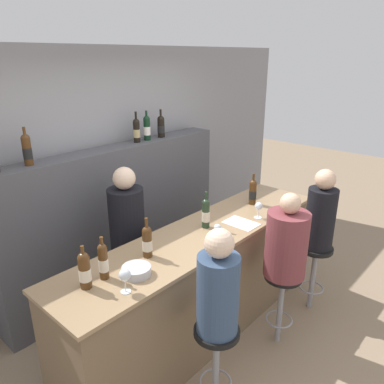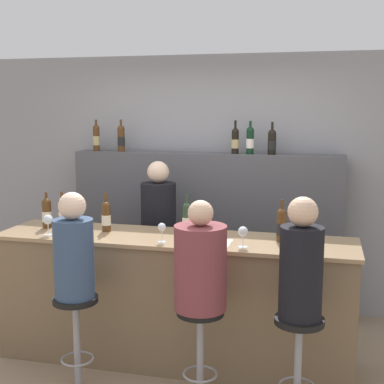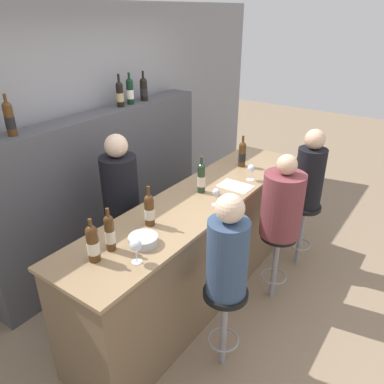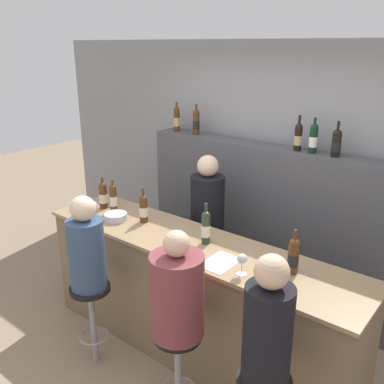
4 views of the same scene
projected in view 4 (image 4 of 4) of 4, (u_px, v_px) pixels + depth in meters
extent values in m
plane|color=#8C755B|center=(169.00, 369.00, 3.55)|extent=(16.00, 16.00, 0.00)
cube|color=gray|center=(278.00, 173.00, 4.39)|extent=(6.40, 0.05, 2.60)
cube|color=brown|center=(192.00, 299.00, 3.61)|extent=(2.84, 0.63, 1.02)
cube|color=#997A56|center=(192.00, 243.00, 3.44)|extent=(2.88, 0.67, 0.03)
cube|color=#4C4C51|center=(264.00, 223.00, 4.38)|extent=(2.70, 0.28, 1.62)
cylinder|color=#4C2D14|center=(103.00, 197.00, 4.11)|extent=(0.08, 0.08, 0.22)
cylinder|color=beige|center=(103.00, 198.00, 4.11)|extent=(0.08, 0.08, 0.09)
sphere|color=#4C2D14|center=(102.00, 186.00, 4.07)|extent=(0.08, 0.08, 0.08)
cylinder|color=#4C2D14|center=(102.00, 181.00, 4.06)|extent=(0.02, 0.02, 0.07)
cylinder|color=#4C2D14|center=(113.00, 200.00, 4.02)|extent=(0.07, 0.07, 0.23)
cylinder|color=beige|center=(113.00, 201.00, 4.02)|extent=(0.07, 0.07, 0.09)
sphere|color=#4C2D14|center=(113.00, 188.00, 3.98)|extent=(0.07, 0.07, 0.07)
cylinder|color=#4C2D14|center=(112.00, 183.00, 3.97)|extent=(0.02, 0.02, 0.07)
cylinder|color=#4C2D14|center=(144.00, 211.00, 3.79)|extent=(0.07, 0.07, 0.21)
cylinder|color=beige|center=(144.00, 212.00, 3.79)|extent=(0.08, 0.08, 0.09)
sphere|color=#4C2D14|center=(143.00, 199.00, 3.75)|extent=(0.07, 0.07, 0.07)
cylinder|color=#4C2D14|center=(143.00, 193.00, 3.73)|extent=(0.02, 0.02, 0.09)
cylinder|color=#233823|center=(206.00, 229.00, 3.37)|extent=(0.07, 0.07, 0.24)
cylinder|color=beige|center=(206.00, 231.00, 3.38)|extent=(0.07, 0.07, 0.09)
sphere|color=#233823|center=(206.00, 216.00, 3.33)|extent=(0.07, 0.07, 0.07)
cylinder|color=#233823|center=(206.00, 209.00, 3.32)|extent=(0.02, 0.02, 0.09)
cylinder|color=#4C2D14|center=(293.00, 258.00, 2.93)|extent=(0.07, 0.07, 0.22)
cylinder|color=black|center=(293.00, 260.00, 2.93)|extent=(0.08, 0.08, 0.09)
sphere|color=#4C2D14|center=(294.00, 244.00, 2.89)|extent=(0.07, 0.07, 0.07)
cylinder|color=#4C2D14|center=(295.00, 236.00, 2.87)|extent=(0.02, 0.02, 0.09)
cylinder|color=#4C2D14|center=(177.00, 121.00, 4.77)|extent=(0.07, 0.07, 0.24)
cylinder|color=tan|center=(177.00, 122.00, 4.77)|extent=(0.07, 0.07, 0.09)
sphere|color=#4C2D14|center=(177.00, 110.00, 4.73)|extent=(0.07, 0.07, 0.07)
cylinder|color=#4C2D14|center=(177.00, 106.00, 4.71)|extent=(0.02, 0.02, 0.07)
cylinder|color=#4C2D14|center=(196.00, 124.00, 4.61)|extent=(0.07, 0.07, 0.23)
cylinder|color=black|center=(196.00, 125.00, 4.61)|extent=(0.08, 0.08, 0.09)
sphere|color=#4C2D14|center=(196.00, 113.00, 4.57)|extent=(0.07, 0.07, 0.07)
cylinder|color=#4C2D14|center=(196.00, 108.00, 4.55)|extent=(0.02, 0.02, 0.08)
cylinder|color=black|center=(298.00, 139.00, 3.91)|extent=(0.07, 0.07, 0.22)
cylinder|color=tan|center=(298.00, 140.00, 3.91)|extent=(0.07, 0.07, 0.09)
sphere|color=black|center=(299.00, 127.00, 3.87)|extent=(0.07, 0.07, 0.07)
cylinder|color=black|center=(300.00, 121.00, 3.85)|extent=(0.02, 0.02, 0.10)
cylinder|color=black|center=(313.00, 141.00, 3.82)|extent=(0.07, 0.07, 0.23)
cylinder|color=white|center=(313.00, 142.00, 3.82)|extent=(0.07, 0.07, 0.09)
sphere|color=black|center=(314.00, 128.00, 3.78)|extent=(0.07, 0.07, 0.07)
cylinder|color=black|center=(315.00, 122.00, 3.76)|extent=(0.02, 0.02, 0.08)
cylinder|color=black|center=(336.00, 145.00, 3.70)|extent=(0.08, 0.08, 0.20)
cylinder|color=black|center=(336.00, 146.00, 3.70)|extent=(0.08, 0.08, 0.08)
sphere|color=black|center=(337.00, 134.00, 3.66)|extent=(0.08, 0.08, 0.08)
cylinder|color=black|center=(338.00, 126.00, 3.64)|extent=(0.02, 0.02, 0.10)
cylinder|color=silver|center=(94.00, 218.00, 3.89)|extent=(0.07, 0.07, 0.00)
cylinder|color=silver|center=(94.00, 214.00, 3.87)|extent=(0.01, 0.01, 0.09)
sphere|color=silver|center=(93.00, 206.00, 3.84)|extent=(0.08, 0.08, 0.08)
cylinder|color=silver|center=(173.00, 248.00, 3.32)|extent=(0.07, 0.07, 0.00)
cylinder|color=silver|center=(173.00, 243.00, 3.30)|extent=(0.01, 0.01, 0.09)
sphere|color=silver|center=(173.00, 235.00, 3.28)|extent=(0.06, 0.06, 0.06)
cylinder|color=silver|center=(241.00, 274.00, 2.95)|extent=(0.07, 0.07, 0.00)
cylinder|color=silver|center=(242.00, 269.00, 2.93)|extent=(0.01, 0.01, 0.08)
sphere|color=silver|center=(242.00, 259.00, 2.91)|extent=(0.07, 0.07, 0.07)
cylinder|color=#B7B7BC|center=(116.00, 217.00, 3.85)|extent=(0.21, 0.21, 0.06)
cube|color=white|center=(220.00, 262.00, 3.11)|extent=(0.21, 0.30, 0.00)
cylinder|color=gray|center=(93.00, 326.00, 3.55)|extent=(0.05, 0.05, 0.67)
torus|color=gray|center=(94.00, 336.00, 3.58)|extent=(0.24, 0.24, 0.02)
cylinder|color=black|center=(90.00, 288.00, 3.43)|extent=(0.33, 0.33, 0.04)
cylinder|color=#334766|center=(87.00, 254.00, 3.33)|extent=(0.29, 0.29, 0.57)
sphere|color=beige|center=(83.00, 209.00, 3.21)|extent=(0.20, 0.20, 0.20)
cylinder|color=gray|center=(178.00, 378.00, 3.00)|extent=(0.05, 0.05, 0.67)
cylinder|color=black|center=(178.00, 335.00, 2.88)|extent=(0.33, 0.33, 0.04)
cylinder|color=brown|center=(177.00, 296.00, 2.78)|extent=(0.36, 0.36, 0.58)
sphere|color=#D8AD8C|center=(177.00, 244.00, 2.66)|extent=(0.17, 0.17, 0.17)
cylinder|color=black|center=(264.00, 381.00, 2.49)|extent=(0.33, 0.33, 0.04)
cylinder|color=black|center=(267.00, 335.00, 2.38)|extent=(0.28, 0.28, 0.61)
sphere|color=#D8AD8C|center=(272.00, 272.00, 2.25)|extent=(0.19, 0.19, 0.19)
cylinder|color=black|center=(207.00, 243.00, 4.21)|extent=(0.33, 0.33, 1.39)
sphere|color=beige|center=(208.00, 166.00, 3.95)|extent=(0.20, 0.20, 0.20)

